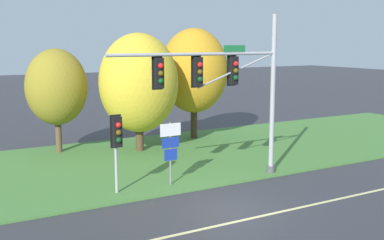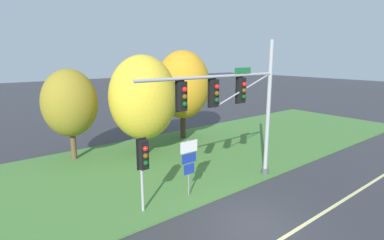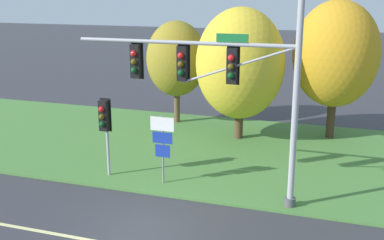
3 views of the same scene
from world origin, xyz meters
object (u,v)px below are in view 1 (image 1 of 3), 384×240
Objects in this scene: pedestrian_signal_near_kerb at (117,137)px; tree_left_of_mast at (139,83)px; route_sign_post at (171,145)px; tree_behind_signpost at (194,71)px; traffic_signal_mast at (228,82)px; tree_nearest_road at (56,87)px.

pedestrian_signal_near_kerb is 0.49× the size of tree_left_of_mast.
route_sign_post is 7.19m from tree_left_of_mast.
tree_behind_signpost reaches higher than pedestrian_signal_near_kerb.
traffic_signal_mast is 3.00× the size of route_sign_post.
pedestrian_signal_near_kerb is 8.83m from tree_nearest_road.
tree_nearest_road is 0.87× the size of tree_left_of_mast.
route_sign_post is at bearing 167.75° from traffic_signal_mast.
tree_left_of_mast is 0.95× the size of tree_behind_signpost.
tree_behind_signpost is (3.37, 8.87, -0.11)m from traffic_signal_mast.
route_sign_post is 9.22m from tree_nearest_road.
route_sign_post is 0.39× the size of tree_behind_signpost.
pedestrian_signal_near_kerb is 7.98m from tree_left_of_mast.
tree_left_of_mast is (1.47, 6.73, 2.05)m from route_sign_post.
traffic_signal_mast is 1.18× the size of tree_behind_signpost.
tree_nearest_road is at bearing 177.75° from tree_behind_signpost.
tree_nearest_road is at bearing 91.10° from pedestrian_signal_near_kerb.
pedestrian_signal_near_kerb is at bearing -119.74° from tree_left_of_mast.
tree_behind_signpost reaches higher than tree_left_of_mast.
pedestrian_signal_near_kerb is at bearing -88.90° from tree_nearest_road.
route_sign_post is 10.50m from tree_behind_signpost.
traffic_signal_mast reaches higher than tree_nearest_road.
tree_behind_signpost is (8.50, -0.33, 0.65)m from tree_nearest_road.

